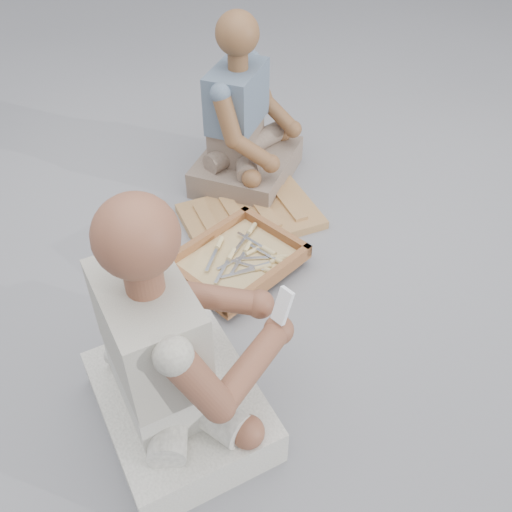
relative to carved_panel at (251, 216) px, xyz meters
name	(u,v)px	position (x,y,z in m)	size (l,w,h in m)	color
ground	(300,330)	(-0.11, -0.71, -0.02)	(60.00, 60.00, 0.00)	gray
carved_panel	(251,216)	(0.00, 0.00, 0.00)	(0.63, 0.42, 0.04)	#925F38
tool_tray	(237,260)	(-0.20, -0.30, 0.04)	(0.62, 0.56, 0.07)	brown
chisel_0	(248,253)	(-0.14, -0.29, 0.05)	(0.22, 0.06, 0.02)	white
chisel_1	(279,261)	(-0.05, -0.39, 0.06)	(0.11, 0.21, 0.02)	white
chisel_2	(218,246)	(-0.25, -0.20, 0.06)	(0.15, 0.18, 0.02)	white
chisel_3	(267,270)	(-0.11, -0.42, 0.05)	(0.17, 0.17, 0.02)	white
chisel_4	(230,257)	(-0.23, -0.28, 0.06)	(0.17, 0.17, 0.02)	white
chisel_5	(250,231)	(-0.08, -0.17, 0.06)	(0.18, 0.15, 0.02)	white
chisel_6	(265,249)	(-0.07, -0.30, 0.06)	(0.10, 0.21, 0.02)	white
chisel_7	(273,262)	(-0.07, -0.38, 0.05)	(0.22, 0.02, 0.02)	white
chisel_8	(274,257)	(-0.05, -0.36, 0.05)	(0.21, 0.10, 0.02)	white
chisel_9	(258,268)	(-0.15, -0.39, 0.05)	(0.22, 0.04, 0.02)	white
chisel_10	(246,250)	(-0.14, -0.26, 0.05)	(0.17, 0.16, 0.02)	white
wood_chip_0	(200,229)	(-0.25, 0.04, -0.02)	(0.02, 0.01, 0.00)	tan
wood_chip_1	(238,273)	(-0.20, -0.31, -0.02)	(0.02, 0.01, 0.00)	tan
wood_chip_2	(203,237)	(-0.25, -0.03, -0.02)	(0.02, 0.01, 0.00)	tan
wood_chip_3	(193,306)	(-0.45, -0.41, -0.02)	(0.02, 0.01, 0.00)	tan
wood_chip_4	(196,337)	(-0.50, -0.57, -0.02)	(0.02, 0.01, 0.00)	tan
wood_chip_5	(282,266)	(-0.01, -0.36, -0.02)	(0.02, 0.01, 0.00)	tan
wood_chip_6	(255,235)	(-0.03, -0.11, -0.02)	(0.02, 0.01, 0.00)	tan
wood_chip_7	(191,235)	(-0.30, 0.01, -0.02)	(0.02, 0.01, 0.00)	tan
wood_chip_8	(247,274)	(-0.17, -0.34, -0.02)	(0.02, 0.01, 0.00)	tan
wood_chip_9	(210,246)	(-0.25, -0.10, -0.02)	(0.02, 0.01, 0.00)	tan
wood_chip_10	(262,222)	(0.04, -0.04, -0.02)	(0.02, 0.01, 0.00)	tan
wood_chip_11	(219,258)	(-0.24, -0.19, -0.02)	(0.02, 0.01, 0.00)	tan
wood_chip_12	(143,254)	(-0.54, -0.02, -0.02)	(0.02, 0.01, 0.00)	tan
wood_chip_13	(259,222)	(0.03, -0.03, -0.02)	(0.02, 0.01, 0.00)	tan
wood_chip_14	(295,241)	(0.12, -0.23, -0.02)	(0.02, 0.01, 0.00)	tan
craftsman	(172,361)	(-0.67, -0.89, 0.30)	(0.64, 0.63, 0.94)	silver
companion	(244,129)	(0.12, 0.34, 0.26)	(0.70, 0.70, 0.86)	#7D6C5A
mobile_phone	(283,306)	(-0.32, -0.93, 0.43)	(0.07, 0.06, 0.12)	white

